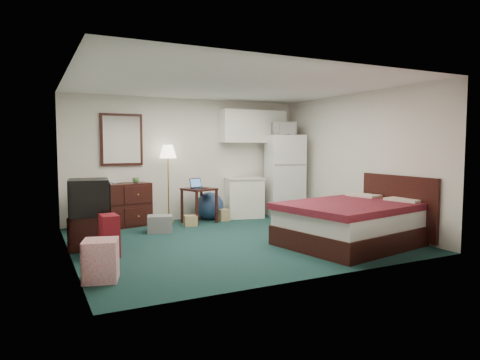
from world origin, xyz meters
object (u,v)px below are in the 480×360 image
dresser (117,205)px  fridge (285,176)px  bed (351,224)px  kitchen_counter (244,198)px  desk (199,205)px  floor_lamp (168,184)px  tv_stand (89,232)px  suitcase (109,235)px

dresser → fridge: bearing=-18.5°
dresser → bed: 4.30m
kitchen_counter → bed: (0.33, -3.02, -0.09)m
desk → kitchen_counter: kitchen_counter is taller
floor_lamp → bed: 3.71m
bed → tv_stand: size_ratio=3.63×
desk → bed: (1.44, -2.81, -0.02)m
dresser → suitcase: dresser is taller
tv_stand → dresser: bearing=81.1°
floor_lamp → desk: size_ratio=2.23×
dresser → fridge: size_ratio=0.69×
dresser → desk: (1.55, -0.27, -0.07)m
kitchen_counter → fridge: fridge is taller
floor_lamp → fridge: size_ratio=0.88×
suitcase → fridge: bearing=21.7°
dresser → desk: size_ratio=1.74×
floor_lamp → tv_stand: bearing=-137.4°
desk → tv_stand: bearing=-167.0°
dresser → floor_lamp: floor_lamp is taller
tv_stand → fridge: bearing=31.7°
kitchen_counter → suitcase: 3.78m
dresser → floor_lamp: 1.07m
floor_lamp → tv_stand: size_ratio=2.79×
bed → dresser: bearing=123.3°
kitchen_counter → fridge: 1.01m
floor_lamp → kitchen_counter: size_ratio=1.89×
bed → suitcase: 3.61m
dresser → desk: 1.57m
desk → fridge: size_ratio=0.39×
dresser → suitcase: size_ratio=2.08×
desk → bed: desk is taller
floor_lamp → fridge: fridge is taller
fridge → dresser: bearing=-171.1°
floor_lamp → kitchen_counter: 1.69m
kitchen_counter → fridge: size_ratio=0.47×
desk → tv_stand: desk is taller
kitchen_counter → floor_lamp: bearing=-169.8°
desk → tv_stand: size_ratio=1.25×
dresser → tv_stand: bearing=-127.6°
bed → suitcase: (-3.49, 0.95, -0.03)m
floor_lamp → bed: bearing=-57.5°
floor_lamp → fridge: 2.54m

